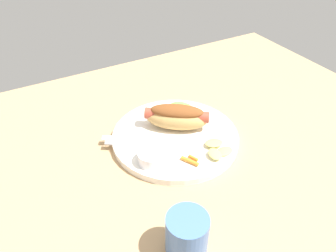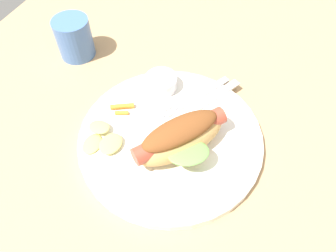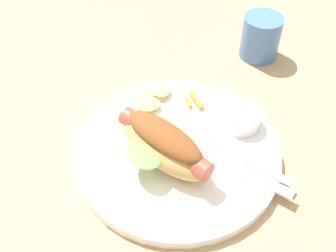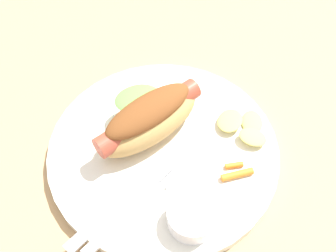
{
  "view_description": "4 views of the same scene",
  "coord_description": "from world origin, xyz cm",
  "px_view_note": "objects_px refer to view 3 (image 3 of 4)",
  "views": [
    {
      "loc": [
        30.57,
        48.02,
        49.12
      ],
      "look_at": [
        2.58,
        -2.74,
        4.57
      ],
      "focal_mm": 34.63,
      "sensor_mm": 36.0,
      "label": 1
    },
    {
      "loc": [
        -25.88,
        -13.35,
        43.06
      ],
      "look_at": [
        -0.54,
        -2.68,
        5.81
      ],
      "focal_mm": 33.8,
      "sensor_mm": 36.0,
      "label": 2
    },
    {
      "loc": [
        3.49,
        -39.48,
        45.38
      ],
      "look_at": [
        -0.76,
        -1.01,
        4.28
      ],
      "focal_mm": 43.04,
      "sensor_mm": 36.0,
      "label": 3
    },
    {
      "loc": [
        26.5,
        4.4,
        42.35
      ],
      "look_at": [
        0.49,
        -2.0,
        5.81
      ],
      "focal_mm": 40.73,
      "sensor_mm": 36.0,
      "label": 4
    }
  ],
  "objects_px": {
    "sauce_ramekin": "(242,119)",
    "carrot_garnish": "(194,101)",
    "plate": "(177,151)",
    "knife": "(246,172)",
    "hot_dog": "(164,144)",
    "fork": "(245,159)",
    "chips_pile": "(150,96)",
    "drinking_cup": "(261,37)"
  },
  "relations": [
    {
      "from": "knife",
      "to": "drinking_cup",
      "type": "distance_m",
      "value": 0.29
    },
    {
      "from": "plate",
      "to": "knife",
      "type": "relative_size",
      "value": 2.21
    },
    {
      "from": "hot_dog",
      "to": "chips_pile",
      "type": "relative_size",
      "value": 2.18
    },
    {
      "from": "fork",
      "to": "drinking_cup",
      "type": "bearing_deg",
      "value": -66.52
    },
    {
      "from": "carrot_garnish",
      "to": "knife",
      "type": "bearing_deg",
      "value": -58.8
    },
    {
      "from": "chips_pile",
      "to": "sauce_ramekin",
      "type": "bearing_deg",
      "value": -15.67
    },
    {
      "from": "carrot_garnish",
      "to": "chips_pile",
      "type": "bearing_deg",
      "value": -179.6
    },
    {
      "from": "sauce_ramekin",
      "to": "carrot_garnish",
      "type": "xyz_separation_m",
      "value": [
        -0.07,
        0.04,
        -0.01
      ]
    },
    {
      "from": "sauce_ramekin",
      "to": "knife",
      "type": "relative_size",
      "value": 0.42
    },
    {
      "from": "hot_dog",
      "to": "fork",
      "type": "relative_size",
      "value": 1.16
    },
    {
      "from": "drinking_cup",
      "to": "sauce_ramekin",
      "type": "bearing_deg",
      "value": -100.02
    },
    {
      "from": "plate",
      "to": "carrot_garnish",
      "type": "bearing_deg",
      "value": 79.46
    },
    {
      "from": "fork",
      "to": "knife",
      "type": "distance_m",
      "value": 0.02
    },
    {
      "from": "sauce_ramekin",
      "to": "fork",
      "type": "relative_size",
      "value": 0.42
    },
    {
      "from": "fork",
      "to": "chips_pile",
      "type": "relative_size",
      "value": 1.89
    },
    {
      "from": "hot_dog",
      "to": "drinking_cup",
      "type": "bearing_deg",
      "value": -80.76
    },
    {
      "from": "hot_dog",
      "to": "plate",
      "type": "bearing_deg",
      "value": -90.3
    },
    {
      "from": "sauce_ramekin",
      "to": "knife",
      "type": "xyz_separation_m",
      "value": [
        0.01,
        -0.09,
        -0.01
      ]
    },
    {
      "from": "plate",
      "to": "drinking_cup",
      "type": "relative_size",
      "value": 3.76
    },
    {
      "from": "knife",
      "to": "fork",
      "type": "bearing_deg",
      "value": -56.04
    },
    {
      "from": "fork",
      "to": "carrot_garnish",
      "type": "relative_size",
      "value": 3.38
    },
    {
      "from": "fork",
      "to": "chips_pile",
      "type": "height_order",
      "value": "chips_pile"
    },
    {
      "from": "drinking_cup",
      "to": "fork",
      "type": "bearing_deg",
      "value": -96.55
    },
    {
      "from": "knife",
      "to": "hot_dog",
      "type": "bearing_deg",
      "value": 22.67
    },
    {
      "from": "sauce_ramekin",
      "to": "drinking_cup",
      "type": "xyz_separation_m",
      "value": [
        0.04,
        0.2,
        0.01
      ]
    },
    {
      "from": "hot_dog",
      "to": "carrot_garnish",
      "type": "xyz_separation_m",
      "value": [
        0.03,
        0.12,
        -0.03
      ]
    },
    {
      "from": "chips_pile",
      "to": "drinking_cup",
      "type": "relative_size",
      "value": 0.9
    },
    {
      "from": "fork",
      "to": "knife",
      "type": "bearing_deg",
      "value": 125.2
    },
    {
      "from": "fork",
      "to": "chips_pile",
      "type": "bearing_deg",
      "value": -6.27
    },
    {
      "from": "knife",
      "to": "sauce_ramekin",
      "type": "bearing_deg",
      "value": -57.08
    },
    {
      "from": "knife",
      "to": "carrot_garnish",
      "type": "relative_size",
      "value": 3.39
    },
    {
      "from": "plate",
      "to": "fork",
      "type": "distance_m",
      "value": 0.1
    },
    {
      "from": "hot_dog",
      "to": "carrot_garnish",
      "type": "distance_m",
      "value": 0.13
    },
    {
      "from": "carrot_garnish",
      "to": "drinking_cup",
      "type": "distance_m",
      "value": 0.19
    },
    {
      "from": "hot_dog",
      "to": "sauce_ramekin",
      "type": "distance_m",
      "value": 0.13
    },
    {
      "from": "knife",
      "to": "drinking_cup",
      "type": "xyz_separation_m",
      "value": [
        0.03,
        0.29,
        0.02
      ]
    },
    {
      "from": "fork",
      "to": "hot_dog",
      "type": "bearing_deg",
      "value": 35.04
    },
    {
      "from": "sauce_ramekin",
      "to": "carrot_garnish",
      "type": "distance_m",
      "value": 0.08
    },
    {
      "from": "knife",
      "to": "chips_pile",
      "type": "bearing_deg",
      "value": -12.31
    },
    {
      "from": "plate",
      "to": "knife",
      "type": "xyz_separation_m",
      "value": [
        0.1,
        -0.03,
        0.01
      ]
    },
    {
      "from": "carrot_garnish",
      "to": "hot_dog",
      "type": "bearing_deg",
      "value": -106.3
    },
    {
      "from": "hot_dog",
      "to": "chips_pile",
      "type": "xyz_separation_m",
      "value": [
        -0.04,
        0.12,
        -0.03
      ]
    }
  ]
}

